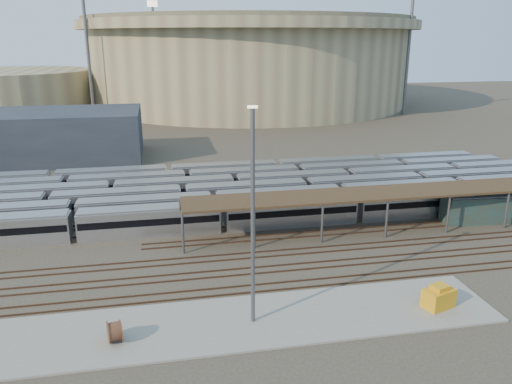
{
  "coord_description": "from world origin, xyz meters",
  "views": [
    {
      "loc": [
        -9.99,
        -53.86,
        24.63
      ],
      "look_at": [
        2.87,
        12.0,
        3.72
      ],
      "focal_mm": 35.0,
      "sensor_mm": 36.0,
      "label": 1
    }
  ],
  "objects": [
    {
      "name": "ground",
      "position": [
        0.0,
        0.0,
        0.0
      ],
      "size": [
        420.0,
        420.0,
        0.0
      ],
      "primitive_type": "plane",
      "color": "#383026",
      "rests_on": "ground"
    },
    {
      "name": "apron",
      "position": [
        -5.0,
        -15.0,
        0.1
      ],
      "size": [
        50.0,
        9.0,
        0.2
      ],
      "primitive_type": "cube",
      "color": "gray",
      "rests_on": "ground"
    },
    {
      "name": "subway_trains",
      "position": [
        -4.38,
        18.5,
        1.8
      ],
      "size": [
        122.02,
        23.9,
        3.6
      ],
      "color": "silver",
      "rests_on": "ground"
    },
    {
      "name": "inspection_shed",
      "position": [
        22.0,
        4.0,
        4.98
      ],
      "size": [
        60.3,
        6.0,
        5.3
      ],
      "color": "#525156",
      "rests_on": "ground"
    },
    {
      "name": "empty_tracks",
      "position": [
        0.0,
        -5.0,
        0.09
      ],
      "size": [
        170.0,
        9.62,
        0.18
      ],
      "color": "#4C3323",
      "rests_on": "ground"
    },
    {
      "name": "stadium",
      "position": [
        25.0,
        140.0,
        16.47
      ],
      "size": [
        124.0,
        124.0,
        32.5
      ],
      "color": "#948B64",
      "rests_on": "ground"
    },
    {
      "name": "secondary_arena",
      "position": [
        -60.0,
        130.0,
        7.0
      ],
      "size": [
        56.0,
        56.0,
        14.0
      ],
      "primitive_type": "cylinder",
      "color": "#948B64",
      "rests_on": "ground"
    },
    {
      "name": "service_building",
      "position": [
        -35.0,
        55.0,
        5.0
      ],
      "size": [
        42.0,
        20.0,
        10.0
      ],
      "primitive_type": "cube",
      "color": "#1E232D",
      "rests_on": "ground"
    },
    {
      "name": "floodlight_0",
      "position": [
        -30.0,
        110.0,
        20.65
      ],
      "size": [
        4.0,
        1.0,
        38.4
      ],
      "color": "#525156",
      "rests_on": "ground"
    },
    {
      "name": "floodlight_2",
      "position": [
        70.0,
        100.0,
        20.65
      ],
      "size": [
        4.0,
        1.0,
        38.4
      ],
      "color": "#525156",
      "rests_on": "ground"
    },
    {
      "name": "floodlight_3",
      "position": [
        -10.0,
        160.0,
        20.65
      ],
      "size": [
        4.0,
        1.0,
        38.4
      ],
      "color": "#525156",
      "rests_on": "ground"
    },
    {
      "name": "teal_boxcar",
      "position": [
        35.93,
        4.0,
        1.9
      ],
      "size": [
        16.46,
        4.19,
        3.8
      ],
      "primitive_type": "cube",
      "rotation": [
        0.0,
        0.0,
        -0.06
      ],
      "color": "#1B4443",
      "rests_on": "ground"
    },
    {
      "name": "cable_reel_east",
      "position": [
        -14.63,
        -16.02,
        1.14
      ],
      "size": [
        1.41,
        2.05,
        1.88
      ],
      "primitive_type": "cylinder",
      "rotation": [
        0.0,
        1.57,
        0.21
      ],
      "color": "brown",
      "rests_on": "apron"
    },
    {
      "name": "yard_light_pole",
      "position": [
        -2.71,
        -15.13,
        9.92
      ],
      "size": [
        0.82,
        0.36,
        19.27
      ],
      "color": "#525156",
      "rests_on": "apron"
    },
    {
      "name": "yellow_equipment",
      "position": [
        14.93,
        -16.06,
        1.1
      ],
      "size": [
        3.32,
        2.64,
        1.81
      ],
      "primitive_type": "cube",
      "rotation": [
        0.0,
        0.0,
        0.33
      ],
      "color": "orange",
      "rests_on": "apron"
    }
  ]
}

